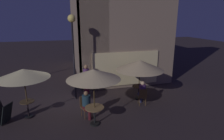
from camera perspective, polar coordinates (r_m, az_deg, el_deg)
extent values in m
plane|color=#302627|center=(10.34, -15.15, -9.41)|extent=(60.00, 60.00, 0.00)
cube|color=gray|center=(12.15, 4.67, 17.24)|extent=(6.02, 1.65, 9.29)
cube|color=gray|center=(14.95, -8.24, 16.78)|extent=(1.65, 8.42, 9.29)
cube|color=beige|center=(11.62, 4.35, 0.42)|extent=(4.22, 0.08, 2.10)
cylinder|color=black|center=(9.91, -11.49, 2.39)|extent=(0.10, 0.10, 4.13)
sphere|color=#F7DA6B|center=(9.67, -12.20, 15.09)|extent=(0.39, 0.39, 0.39)
cube|color=black|center=(9.06, -29.35, -11.46)|extent=(0.49, 0.62, 0.88)
cylinder|color=black|center=(9.38, -23.94, -12.85)|extent=(0.40, 0.40, 0.03)
cylinder|color=black|center=(9.22, -24.18, -10.91)|extent=(0.06, 0.06, 0.73)
cylinder|color=#483723|center=(9.07, -24.45, -8.73)|extent=(0.61, 0.61, 0.03)
cylinder|color=black|center=(8.13, -5.23, -16.01)|extent=(0.40, 0.40, 0.03)
cylinder|color=black|center=(7.95, -5.30, -13.81)|extent=(0.06, 0.06, 0.74)
cylinder|color=olive|center=(7.77, -5.37, -11.32)|extent=(0.78, 0.78, 0.03)
cylinder|color=black|center=(10.49, 8.06, -8.55)|extent=(0.40, 0.40, 0.03)
cylinder|color=black|center=(10.35, 8.13, -6.83)|extent=(0.06, 0.06, 0.71)
cylinder|color=#473223|center=(10.22, 8.21, -4.91)|extent=(0.72, 0.72, 0.03)
cylinder|color=black|center=(9.37, -23.95, -12.77)|extent=(0.36, 0.36, 0.06)
cylinder|color=#4D3821|center=(8.94, -24.69, -6.75)|extent=(0.05, 0.05, 2.17)
cone|color=beige|center=(8.66, -25.38, -0.97)|extent=(2.17, 2.17, 0.40)
cylinder|color=black|center=(8.12, -5.23, -15.92)|extent=(0.36, 0.36, 0.06)
cylinder|color=#47361D|center=(7.60, -5.44, -8.62)|extent=(0.05, 0.05, 2.32)
cone|color=#DDC08A|center=(7.25, -5.64, -1.28)|extent=(2.12, 2.12, 0.39)
cylinder|color=black|center=(10.48, 8.06, -8.48)|extent=(0.36, 0.36, 0.06)
cylinder|color=#4B3A23|center=(10.11, 8.28, -3.13)|extent=(0.05, 0.05, 2.12)
cone|color=tan|center=(9.88, 8.46, 1.51)|extent=(2.50, 2.50, 0.53)
cylinder|color=brown|center=(8.54, -6.07, -12.83)|extent=(0.03, 0.03, 0.43)
cylinder|color=brown|center=(8.41, -8.26, -13.40)|extent=(0.03, 0.03, 0.43)
cylinder|color=brown|center=(8.82, -7.15, -11.90)|extent=(0.03, 0.03, 0.43)
cylinder|color=brown|center=(8.70, -9.27, -12.42)|extent=(0.03, 0.03, 0.43)
cube|color=brown|center=(8.51, -7.74, -11.25)|extent=(0.55, 0.55, 0.04)
cube|color=brown|center=(8.57, -8.40, -9.22)|extent=(0.43, 0.17, 0.47)
cylinder|color=brown|center=(9.84, 7.99, -8.96)|extent=(0.03, 0.03, 0.43)
cylinder|color=brown|center=(9.90, 9.74, -8.85)|extent=(0.03, 0.03, 0.43)
cylinder|color=brown|center=(9.56, 8.39, -9.71)|extent=(0.03, 0.03, 0.43)
cylinder|color=brown|center=(9.63, 10.20, -9.59)|extent=(0.03, 0.03, 0.43)
cube|color=brown|center=(9.64, 9.14, -8.02)|extent=(0.45, 0.45, 0.04)
cube|color=brown|center=(9.39, 9.45, -7.08)|extent=(0.39, 0.11, 0.45)
cube|color=#4D141C|center=(8.38, -7.33, -11.35)|extent=(0.46, 0.46, 0.14)
cylinder|color=#4D141C|center=(8.36, -6.77, -13.28)|extent=(0.14, 0.14, 0.49)
cylinder|color=#1E3747|center=(8.38, -7.82, -9.33)|extent=(0.37, 0.37, 0.54)
sphere|color=#926748|center=(8.23, -7.91, -7.06)|extent=(0.20, 0.20, 0.20)
cube|color=#2B2C50|center=(9.75, 8.96, -7.45)|extent=(0.38, 0.41, 0.14)
cylinder|color=#2B2C50|center=(9.99, 8.68, -8.40)|extent=(0.14, 0.14, 0.49)
cylinder|color=#532E69|center=(9.51, 9.22, -6.15)|extent=(0.32, 0.32, 0.59)
sphere|color=beige|center=(9.38, 9.32, -3.96)|extent=(0.20, 0.20, 0.20)
cylinder|color=#541024|center=(10.76, -7.71, -5.27)|extent=(0.28, 0.28, 0.95)
cylinder|color=#593164|center=(10.51, -7.87, -1.27)|extent=(0.33, 0.33, 0.62)
sphere|color=#8F6748|center=(10.40, -7.95, 0.91)|extent=(0.23, 0.23, 0.23)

